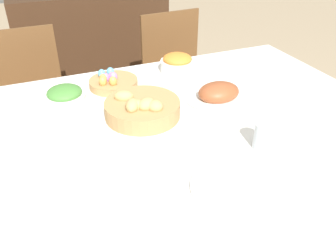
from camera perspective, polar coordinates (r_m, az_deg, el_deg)
The scene contains 16 objects.
ground_plane at distance 1.91m, azimuth -0.29°, elevation -19.52°, with size 12.00×12.00×0.00m, color tan.
dining_table at distance 1.63m, azimuth -0.33°, elevation -11.05°, with size 1.83×1.19×0.77m.
chair_far_right at distance 2.45m, azimuth 1.65°, elevation 7.89°, with size 0.45×0.45×0.90m.
chair_far_left at distance 2.27m, azimuth -21.12°, elevation 3.54°, with size 0.43×0.43×0.90m.
sideboard at distance 3.18m, azimuth -11.92°, elevation 12.30°, with size 1.22×0.44×0.91m.
bread_basket at distance 1.41m, azimuth -4.22°, elevation 2.87°, with size 0.30×0.30×0.10m.
egg_basket at distance 1.68m, azimuth -8.92°, elevation 7.01°, with size 0.22×0.22×0.08m.
ham_platter at distance 1.56m, azimuth 8.11°, elevation 5.18°, with size 0.29×0.20×0.09m.
green_salad_bowl at distance 1.54m, azimuth -16.16°, elevation 4.45°, with size 0.17×0.17×0.09m.
carrot_bowl at distance 1.81m, azimuth 1.51°, elevation 10.01°, with size 0.17×0.17×0.09m.
dinner_plate at distance 1.10m, azimuth 10.01°, elevation -9.74°, with size 0.24×0.24×0.01m.
fork at distance 1.04m, azimuth 2.92°, elevation -12.06°, with size 0.02×0.19×0.00m.
knife at distance 1.17m, azimuth 16.21°, elevation -7.74°, with size 0.02×0.19×0.00m.
spoon at distance 1.19m, azimuth 17.37°, elevation -7.33°, with size 0.02×0.19×0.00m.
drinking_cup at distance 1.26m, azimuth 15.00°, elevation -1.58°, with size 0.06×0.06×0.10m.
butter_dish at distance 1.15m, azimuth -6.77°, elevation -6.20°, with size 0.13×0.08×0.03m.
Camera 1 is at (-0.45, -1.10, 1.50)m, focal length 38.00 mm.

